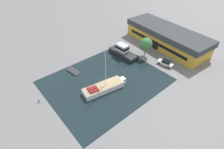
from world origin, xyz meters
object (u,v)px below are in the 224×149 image
at_px(quay_tree_near_building, 146,44).
at_px(parked_car, 166,63).
at_px(small_dinghy, 73,71).
at_px(warehouse_building, 166,37).
at_px(sailboat_moored, 104,87).
at_px(motor_cruiser, 123,52).

relative_size(quay_tree_near_building, parked_car, 1.20).
relative_size(quay_tree_near_building, small_dinghy, 1.41).
height_order(warehouse_building, sailboat_moored, sailboat_moored).
height_order(motor_cruiser, small_dinghy, motor_cruiser).
bearing_deg(motor_cruiser, quay_tree_near_building, -41.78).
height_order(parked_car, motor_cruiser, motor_cruiser).
distance_m(parked_car, sailboat_moored, 20.92).
xyz_separation_m(warehouse_building, motor_cruiser, (-4.60, -16.34, -1.66)).
relative_size(quay_tree_near_building, sailboat_moored, 0.51).
height_order(warehouse_building, quay_tree_near_building, quay_tree_near_building).
bearing_deg(parked_car, motor_cruiser, 106.78).
xyz_separation_m(motor_cruiser, small_dinghy, (-2.69, -16.72, -1.02)).
bearing_deg(small_dinghy, sailboat_moored, -88.15).
relative_size(warehouse_building, quay_tree_near_building, 5.11).
distance_m(parked_car, small_dinghy, 27.22).
distance_m(warehouse_building, small_dinghy, 33.96).
distance_m(parked_car, motor_cruiser, 13.68).
distance_m(sailboat_moored, motor_cruiser, 17.01).
xyz_separation_m(quay_tree_near_building, sailboat_moored, (4.14, -20.12, -3.28)).
bearing_deg(parked_car, sailboat_moored, 160.87).
bearing_deg(sailboat_moored, warehouse_building, 107.30).
height_order(quay_tree_near_building, sailboat_moored, sailboat_moored).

